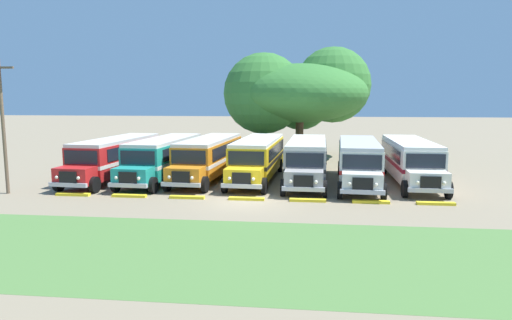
{
  "coord_description": "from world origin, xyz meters",
  "views": [
    {
      "loc": [
        3.28,
        -24.15,
        5.72
      ],
      "look_at": [
        0.0,
        5.22,
        1.6
      ],
      "focal_mm": 31.79,
      "sensor_mm": 36.0,
      "label": 1
    }
  ],
  "objects_px": {
    "parked_bus_slot_1": "(164,156)",
    "parked_bus_slot_3": "(258,157)",
    "parked_bus_slot_5": "(359,160)",
    "parked_bus_slot_4": "(307,158)",
    "parked_bus_slot_2": "(209,156)",
    "broad_shade_tree": "(299,92)",
    "parked_bus_slot_6": "(410,159)",
    "utility_pole": "(3,122)",
    "parked_bus_slot_0": "(116,156)"
  },
  "relations": [
    {
      "from": "parked_bus_slot_2",
      "to": "utility_pole",
      "type": "xyz_separation_m",
      "value": [
        -10.84,
        -6.46,
        2.67
      ]
    },
    {
      "from": "parked_bus_slot_3",
      "to": "parked_bus_slot_5",
      "type": "bearing_deg",
      "value": 85.76
    },
    {
      "from": "parked_bus_slot_4",
      "to": "parked_bus_slot_5",
      "type": "xyz_separation_m",
      "value": [
        3.41,
        -0.42,
        0.0
      ]
    },
    {
      "from": "parked_bus_slot_1",
      "to": "parked_bus_slot_3",
      "type": "distance_m",
      "value": 6.59
    },
    {
      "from": "parked_bus_slot_5",
      "to": "parked_bus_slot_6",
      "type": "distance_m",
      "value": 3.61
    },
    {
      "from": "parked_bus_slot_1",
      "to": "utility_pole",
      "type": "xyz_separation_m",
      "value": [
        -7.76,
        -5.92,
        2.67
      ]
    },
    {
      "from": "parked_bus_slot_3",
      "to": "parked_bus_slot_1",
      "type": "bearing_deg",
      "value": -82.27
    },
    {
      "from": "parked_bus_slot_1",
      "to": "parked_bus_slot_5",
      "type": "bearing_deg",
      "value": 92.1
    },
    {
      "from": "utility_pole",
      "to": "parked_bus_slot_4",
      "type": "bearing_deg",
      "value": 18.55
    },
    {
      "from": "parked_bus_slot_3",
      "to": "parked_bus_slot_6",
      "type": "distance_m",
      "value": 10.34
    },
    {
      "from": "parked_bus_slot_1",
      "to": "parked_bus_slot_2",
      "type": "distance_m",
      "value": 3.13
    },
    {
      "from": "parked_bus_slot_2",
      "to": "parked_bus_slot_3",
      "type": "height_order",
      "value": "same"
    },
    {
      "from": "parked_bus_slot_1",
      "to": "parked_bus_slot_5",
      "type": "relative_size",
      "value": 1.0
    },
    {
      "from": "parked_bus_slot_0",
      "to": "parked_bus_slot_2",
      "type": "bearing_deg",
      "value": 101.5
    },
    {
      "from": "parked_bus_slot_2",
      "to": "parked_bus_slot_6",
      "type": "distance_m",
      "value": 13.83
    },
    {
      "from": "parked_bus_slot_0",
      "to": "parked_bus_slot_5",
      "type": "distance_m",
      "value": 16.86
    },
    {
      "from": "parked_bus_slot_5",
      "to": "broad_shade_tree",
      "type": "relative_size",
      "value": 0.8
    },
    {
      "from": "parked_bus_slot_4",
      "to": "parked_bus_slot_6",
      "type": "bearing_deg",
      "value": 95.43
    },
    {
      "from": "parked_bus_slot_4",
      "to": "parked_bus_slot_5",
      "type": "relative_size",
      "value": 0.99
    },
    {
      "from": "parked_bus_slot_4",
      "to": "utility_pole",
      "type": "relative_size",
      "value": 1.36
    },
    {
      "from": "parked_bus_slot_1",
      "to": "parked_bus_slot_3",
      "type": "height_order",
      "value": "same"
    },
    {
      "from": "parked_bus_slot_3",
      "to": "broad_shade_tree",
      "type": "relative_size",
      "value": 0.8
    },
    {
      "from": "parked_bus_slot_0",
      "to": "utility_pole",
      "type": "bearing_deg",
      "value": -32.72
    },
    {
      "from": "parked_bus_slot_3",
      "to": "utility_pole",
      "type": "height_order",
      "value": "utility_pole"
    },
    {
      "from": "broad_shade_tree",
      "to": "utility_pole",
      "type": "distance_m",
      "value": 25.25
    },
    {
      "from": "parked_bus_slot_0",
      "to": "parked_bus_slot_1",
      "type": "relative_size",
      "value": 1.0
    },
    {
      "from": "parked_bus_slot_6",
      "to": "parked_bus_slot_3",
      "type": "bearing_deg",
      "value": -88.88
    },
    {
      "from": "parked_bus_slot_2",
      "to": "parked_bus_slot_5",
      "type": "xyz_separation_m",
      "value": [
        10.32,
        -0.93,
        0.0
      ]
    },
    {
      "from": "parked_bus_slot_0",
      "to": "parked_bus_slot_4",
      "type": "relative_size",
      "value": 1.01
    },
    {
      "from": "parked_bus_slot_1",
      "to": "parked_bus_slot_2",
      "type": "relative_size",
      "value": 1.0
    },
    {
      "from": "parked_bus_slot_0",
      "to": "parked_bus_slot_1",
      "type": "xyz_separation_m",
      "value": [
        3.45,
        0.26,
        0.0
      ]
    },
    {
      "from": "parked_bus_slot_4",
      "to": "utility_pole",
      "type": "distance_m",
      "value": 18.92
    },
    {
      "from": "broad_shade_tree",
      "to": "parked_bus_slot_4",
      "type": "bearing_deg",
      "value": -86.27
    },
    {
      "from": "parked_bus_slot_3",
      "to": "parked_bus_slot_4",
      "type": "relative_size",
      "value": 1.0
    },
    {
      "from": "parked_bus_slot_5",
      "to": "parked_bus_slot_6",
      "type": "xyz_separation_m",
      "value": [
        3.51,
        0.84,
        0.0
      ]
    },
    {
      "from": "parked_bus_slot_3",
      "to": "parked_bus_slot_4",
      "type": "height_order",
      "value": "same"
    },
    {
      "from": "parked_bus_slot_1",
      "to": "parked_bus_slot_6",
      "type": "xyz_separation_m",
      "value": [
        16.91,
        0.46,
        0.0
      ]
    },
    {
      "from": "utility_pole",
      "to": "parked_bus_slot_3",
      "type": "bearing_deg",
      "value": 24.19
    },
    {
      "from": "parked_bus_slot_3",
      "to": "broad_shade_tree",
      "type": "height_order",
      "value": "broad_shade_tree"
    },
    {
      "from": "parked_bus_slot_0",
      "to": "parked_bus_slot_4",
      "type": "distance_m",
      "value": 13.45
    },
    {
      "from": "parked_bus_slot_3",
      "to": "parked_bus_slot_5",
      "type": "distance_m",
      "value": 6.89
    },
    {
      "from": "parked_bus_slot_3",
      "to": "parked_bus_slot_5",
      "type": "xyz_separation_m",
      "value": [
        6.83,
        -0.9,
        0.0
      ]
    },
    {
      "from": "parked_bus_slot_0",
      "to": "parked_bus_slot_2",
      "type": "height_order",
      "value": "same"
    },
    {
      "from": "parked_bus_slot_1",
      "to": "parked_bus_slot_5",
      "type": "height_order",
      "value": "same"
    },
    {
      "from": "parked_bus_slot_3",
      "to": "broad_shade_tree",
      "type": "xyz_separation_m",
      "value": [
        2.6,
        12.21,
        4.56
      ]
    },
    {
      "from": "parked_bus_slot_6",
      "to": "utility_pole",
      "type": "bearing_deg",
      "value": -74.07
    },
    {
      "from": "parked_bus_slot_5",
      "to": "parked_bus_slot_0",
      "type": "bearing_deg",
      "value": -86.39
    },
    {
      "from": "parked_bus_slot_6",
      "to": "utility_pole",
      "type": "xyz_separation_m",
      "value": [
        -24.67,
        -6.38,
        2.67
      ]
    },
    {
      "from": "parked_bus_slot_1",
      "to": "utility_pole",
      "type": "relative_size",
      "value": 1.37
    },
    {
      "from": "parked_bus_slot_1",
      "to": "parked_bus_slot_4",
      "type": "height_order",
      "value": "same"
    }
  ]
}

